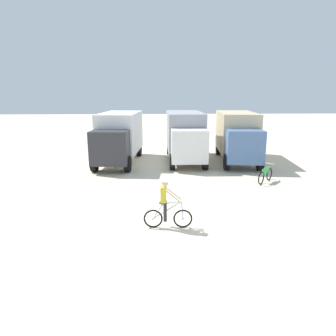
{
  "coord_description": "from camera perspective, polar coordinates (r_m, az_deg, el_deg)",
  "views": [
    {
      "loc": [
        -0.85,
        -11.02,
        4.66
      ],
      "look_at": [
        -0.2,
        3.6,
        1.1
      ],
      "focal_mm": 33.04,
      "sensor_mm": 36.0,
      "label": 1
    }
  ],
  "objects": [
    {
      "name": "box_truck_tan_camper",
      "position": [
        22.01,
        12.66,
        6.08
      ],
      "size": [
        3.0,
        6.94,
        3.35
      ],
      "color": "#CCB78E",
      "rests_on": "ground"
    },
    {
      "name": "cyclist_orange_shirt",
      "position": [
        10.87,
        -0.31,
        -6.87
      ],
      "size": [
        1.73,
        0.52,
        1.82
      ],
      "color": "black",
      "rests_on": "ground"
    },
    {
      "name": "bicycle_spare",
      "position": [
        17.28,
        17.53,
        -1.25
      ],
      "size": [
        1.22,
        1.31,
        0.97
      ],
      "color": "black",
      "rests_on": "ground"
    },
    {
      "name": "box_truck_avon_van",
      "position": [
        21.36,
        -9.0,
        6.02
      ],
      "size": [
        2.95,
        6.93,
        3.35
      ],
      "color": "white",
      "rests_on": "ground"
    },
    {
      "name": "ground_plane",
      "position": [
        11.99,
        1.73,
        -9.19
      ],
      "size": [
        120.0,
        120.0,
        0.0
      ],
      "primitive_type": "plane",
      "color": "beige"
    },
    {
      "name": "box_truck_grey_hauler",
      "position": [
        21.69,
        3.17,
        6.28
      ],
      "size": [
        2.44,
        6.77,
        3.35
      ],
      "color": "#9E9EA3",
      "rests_on": "ground"
    }
  ]
}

